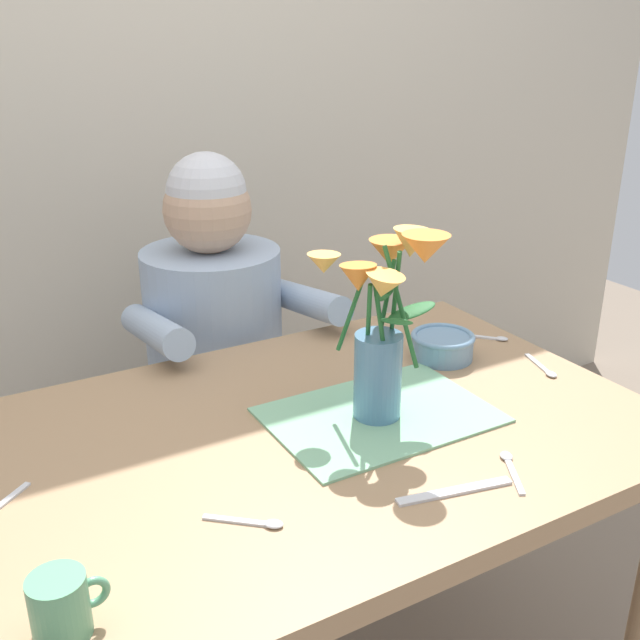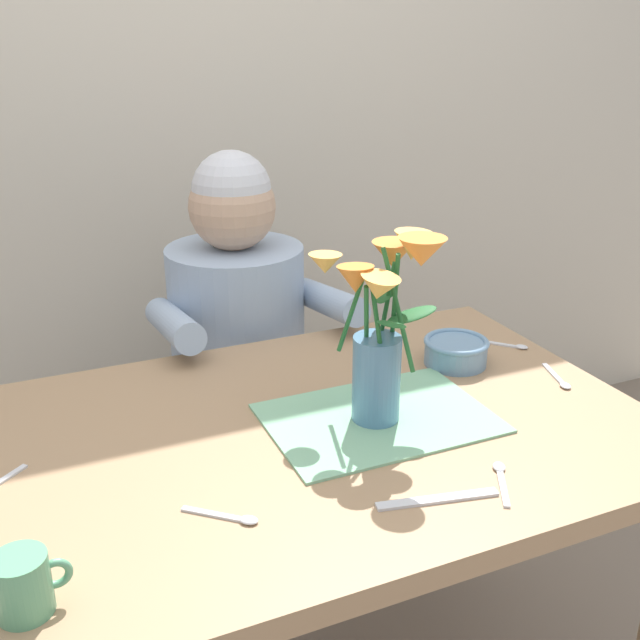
% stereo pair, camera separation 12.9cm
% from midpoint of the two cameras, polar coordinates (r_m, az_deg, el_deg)
% --- Properties ---
extents(wood_panel_backdrop, '(4.00, 0.10, 2.50)m').
position_cam_midpoint_polar(wood_panel_backdrop, '(2.13, -10.37, 17.42)').
color(wood_panel_backdrop, beige).
rests_on(wood_panel_backdrop, ground_plane).
extents(dining_table, '(1.20, 0.80, 0.74)m').
position_cam_midpoint_polar(dining_table, '(1.36, 2.33, -11.86)').
color(dining_table, '#9E7A56').
rests_on(dining_table, ground_plane).
extents(seated_person, '(0.45, 0.47, 1.14)m').
position_cam_midpoint_polar(seated_person, '(1.92, -4.32, -4.15)').
color(seated_person, '#4C4C56').
rests_on(seated_person, ground_plane).
extents(striped_placemat, '(0.40, 0.28, 0.00)m').
position_cam_midpoint_polar(striped_placemat, '(1.34, 7.33, -7.63)').
color(striped_placemat, '#7AB289').
rests_on(striped_placemat, dining_table).
extents(flower_vase, '(0.21, 0.25, 0.35)m').
position_cam_midpoint_polar(flower_vase, '(1.26, 7.83, 0.03)').
color(flower_vase, teal).
rests_on(flower_vase, dining_table).
extents(ceramic_bowl, '(0.14, 0.14, 0.06)m').
position_cam_midpoint_polar(ceramic_bowl, '(1.57, 12.84, -2.38)').
color(ceramic_bowl, '#6689A8').
rests_on(ceramic_bowl, dining_table).
extents(dinner_knife, '(0.19, 0.06, 0.00)m').
position_cam_midpoint_polar(dinner_knife, '(1.15, 12.40, -13.54)').
color(dinner_knife, silver).
rests_on(dinner_knife, dining_table).
extents(coffee_cup, '(0.09, 0.07, 0.08)m').
position_cam_midpoint_polar(coffee_cup, '(0.97, -18.37, -19.06)').
color(coffee_cup, '#569970').
rests_on(coffee_cup, dining_table).
extents(spoon_0, '(0.05, 0.12, 0.01)m').
position_cam_midpoint_polar(spoon_0, '(1.56, 20.41, -4.46)').
color(spoon_0, silver).
rests_on(spoon_0, dining_table).
extents(spoon_1, '(0.07, 0.11, 0.01)m').
position_cam_midpoint_polar(spoon_1, '(1.22, 16.90, -11.64)').
color(spoon_1, silver).
rests_on(spoon_1, dining_table).
extents(spoon_2, '(0.09, 0.10, 0.01)m').
position_cam_midpoint_polar(spoon_2, '(1.70, 16.65, -1.94)').
color(spoon_2, silver).
rests_on(spoon_2, dining_table).
extents(spoon_4, '(0.10, 0.09, 0.01)m').
position_cam_midpoint_polar(spoon_4, '(1.09, -3.39, -15.16)').
color(spoon_4, silver).
rests_on(spoon_4, dining_table).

